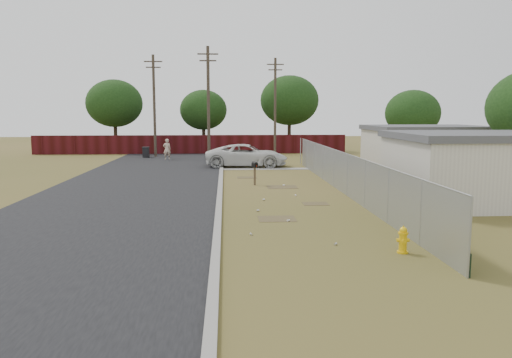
{
  "coord_description": "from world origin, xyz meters",
  "views": [
    {
      "loc": [
        -2.7,
        -23.26,
        3.97
      ],
      "look_at": [
        -1.39,
        -1.87,
        1.1
      ],
      "focal_mm": 35.0,
      "sensor_mm": 36.0,
      "label": 1
    }
  ],
  "objects": [
    {
      "name": "privacy_fence",
      "position": [
        -6.0,
        25.0,
        0.9
      ],
      "size": [
        30.0,
        0.12,
        1.8
      ],
      "primitive_type": "cube",
      "color": "#410D12",
      "rests_on": "ground"
    },
    {
      "name": "horizon_trees",
      "position": [
        0.84,
        23.56,
        4.63
      ],
      "size": [
        33.32,
        31.94,
        7.78
      ],
      "color": "#332317",
      "rests_on": "ground"
    },
    {
      "name": "pickup_truck",
      "position": [
        -1.16,
        13.19,
        0.83
      ],
      "size": [
        6.16,
        3.18,
        1.66
      ],
      "primitive_type": "imported",
      "rotation": [
        0.0,
        0.0,
        1.5
      ],
      "color": "silver",
      "rests_on": "ground"
    },
    {
      "name": "chainlink_fence",
      "position": [
        3.12,
        1.03,
        0.8
      ],
      "size": [
        0.1,
        27.06,
        2.02
      ],
      "color": "#96989E",
      "rests_on": "ground"
    },
    {
      "name": "street",
      "position": [
        -6.76,
        8.05,
        0.02
      ],
      "size": [
        15.1,
        60.0,
        0.12
      ],
      "color": "black",
      "rests_on": "ground"
    },
    {
      "name": "pedestrian",
      "position": [
        -7.63,
        19.01,
        0.88
      ],
      "size": [
        0.72,
        0.55,
        1.77
      ],
      "primitive_type": "imported",
      "rotation": [
        0.0,
        0.0,
        3.35
      ],
      "color": "beige",
      "rests_on": "ground"
    },
    {
      "name": "utility_poles",
      "position": [
        -3.67,
        20.67,
        4.69
      ],
      "size": [
        12.6,
        8.24,
        9.0
      ],
      "color": "#443A2D",
      "rests_on": "ground"
    },
    {
      "name": "mailbox",
      "position": [
        -1.11,
        3.85,
        1.01
      ],
      "size": [
        0.34,
        0.55,
        1.28
      ],
      "color": "brown",
      "rests_on": "ground"
    },
    {
      "name": "ground",
      "position": [
        0.0,
        0.0,
        0.0
      ],
      "size": [
        120.0,
        120.0,
        0.0
      ],
      "primitive_type": "plane",
      "color": "brown",
      "rests_on": "ground"
    },
    {
      "name": "fire_hydrant",
      "position": [
        2.31,
        -9.76,
        0.37
      ],
      "size": [
        0.36,
        0.36,
        0.79
      ],
      "color": "yellow",
      "rests_on": "ground"
    },
    {
      "name": "scattered_litter",
      "position": [
        -0.44,
        -3.25,
        0.04
      ],
      "size": [
        2.61,
        12.37,
        0.07
      ],
      "color": "silver",
      "rests_on": "ground"
    },
    {
      "name": "trash_bin",
      "position": [
        -9.72,
        21.13,
        0.48
      ],
      "size": [
        0.64,
        0.68,
        0.94
      ],
      "color": "black",
      "rests_on": "ground"
    },
    {
      "name": "houses",
      "position": [
        9.7,
        3.13,
        1.56
      ],
      "size": [
        9.3,
        17.24,
        3.1
      ],
      "color": "beige",
      "rests_on": "ground"
    }
  ]
}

